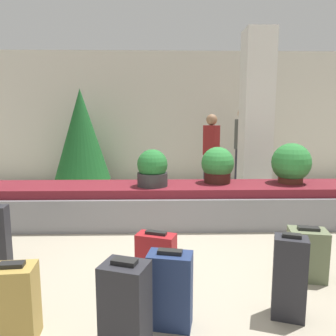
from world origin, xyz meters
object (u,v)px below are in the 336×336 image
at_px(suitcase_2, 289,277).
at_px(potted_plant_0, 291,164).
at_px(suitcase_3, 156,255).
at_px(traveler_0, 211,146).
at_px(suitcase_1, 126,310).
at_px(suitcase_0, 15,303).
at_px(suitcase_7, 307,254).
at_px(potted_plant_2, 218,166).
at_px(potted_plant_1, 152,169).
at_px(decorated_tree, 81,135).
at_px(suitcase_4, 170,290).
at_px(pillar, 256,117).
at_px(traveler_1, 242,139).

bearing_deg(suitcase_2, potted_plant_0, 87.08).
relative_size(suitcase_3, potted_plant_0, 0.77).
bearing_deg(traveler_0, suitcase_1, 126.53).
bearing_deg(suitcase_0, suitcase_7, 13.71).
distance_m(suitcase_3, potted_plant_2, 2.18).
relative_size(suitcase_2, suitcase_7, 1.31).
height_order(suitcase_0, suitcase_7, suitcase_0).
relative_size(potted_plant_1, decorated_tree, 0.24).
relative_size(suitcase_2, potted_plant_1, 1.28).
bearing_deg(suitcase_4, traveler_0, 88.97).
relative_size(suitcase_0, suitcase_1, 0.86).
bearing_deg(pillar, traveler_1, 87.29).
bearing_deg(traveler_0, decorated_tree, 39.32).
height_order(potted_plant_0, decorated_tree, decorated_tree).
distance_m(suitcase_0, decorated_tree, 5.47).
bearing_deg(potted_plant_0, suitcase_1, -127.48).
relative_size(suitcase_0, suitcase_3, 1.23).
bearing_deg(potted_plant_0, suitcase_0, -137.99).
height_order(pillar, potted_plant_1, pillar).
bearing_deg(potted_plant_0, suitcase_3, -138.42).
bearing_deg(potted_plant_2, suitcase_1, -110.56).
bearing_deg(suitcase_1, suitcase_3, 99.01).
relative_size(potted_plant_2, traveler_0, 0.33).
bearing_deg(suitcase_1, potted_plant_1, 106.25).
distance_m(traveler_1, decorated_tree, 3.68).
distance_m(suitcase_1, traveler_0, 5.12).
bearing_deg(suitcase_7, potted_plant_0, 84.96).
xyz_separation_m(pillar, suitcase_7, (-0.40, -3.27, -1.35)).
height_order(suitcase_4, potted_plant_2, potted_plant_2).
distance_m(pillar, suitcase_1, 4.94).
bearing_deg(pillar, suitcase_4, -113.86).
xyz_separation_m(suitcase_7, potted_plant_1, (-1.55, 1.70, 0.59)).
xyz_separation_m(suitcase_4, potted_plant_1, (-0.18, 2.42, 0.55)).
xyz_separation_m(suitcase_2, suitcase_4, (-0.94, -0.09, -0.04)).
xyz_separation_m(suitcase_3, suitcase_4, (0.11, -0.78, 0.07)).
distance_m(suitcase_0, suitcase_4, 1.11).
relative_size(pillar, suitcase_7, 6.05).
bearing_deg(decorated_tree, suitcase_4, -70.35).
distance_m(pillar, potted_plant_2, 1.81).
xyz_separation_m(potted_plant_0, potted_plant_2, (-1.12, 0.06, -0.03)).
height_order(pillar, suitcase_4, pillar).
xyz_separation_m(suitcase_1, potted_plant_1, (0.12, 2.73, 0.51)).
relative_size(pillar, potted_plant_1, 5.93).
bearing_deg(suitcase_4, suitcase_1, -122.25).
bearing_deg(suitcase_4, suitcase_0, -161.54).
bearing_deg(suitcase_1, suitcase_0, -173.91).
relative_size(suitcase_1, suitcase_7, 1.28).
relative_size(suitcase_4, decorated_tree, 0.27).
bearing_deg(traveler_1, suitcase_4, -70.55).
bearing_deg(decorated_tree, traveler_1, -0.39).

